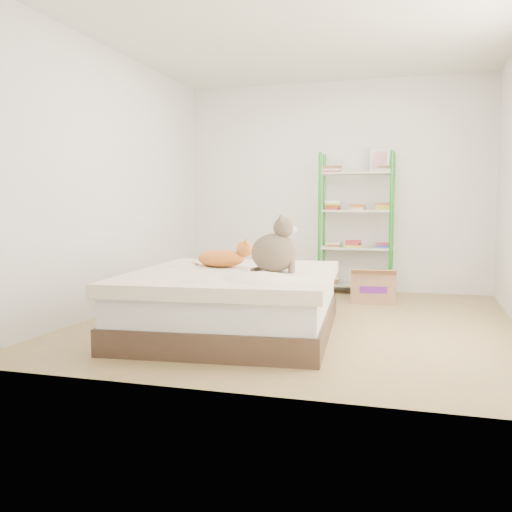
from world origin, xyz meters
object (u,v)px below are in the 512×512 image
at_px(cardboard_box, 373,287).
at_px(white_bin, 233,275).
at_px(bed, 235,301).
at_px(orange_cat, 221,256).
at_px(shelf_unit, 357,225).
at_px(grey_cat, 274,244).

xyz_separation_m(cardboard_box, white_bin, (-1.78, 0.43, 0.02)).
distance_m(cardboard_box, white_bin, 1.83).
bearing_deg(bed, white_bin, 103.55).
distance_m(orange_cat, shelf_unit, 2.44).
bearing_deg(shelf_unit, white_bin, -173.32).
relative_size(grey_cat, shelf_unit, 0.26).
distance_m(bed, white_bin, 2.44).
distance_m(shelf_unit, white_bin, 1.66).
xyz_separation_m(grey_cat, cardboard_box, (0.65, 1.88, -0.58)).
height_order(orange_cat, cardboard_box, orange_cat).
height_order(bed, grey_cat, grey_cat).
xyz_separation_m(grey_cat, white_bin, (-1.13, 2.30, -0.56)).
xyz_separation_m(bed, orange_cat, (-0.20, 0.23, 0.36)).
xyz_separation_m(orange_cat, white_bin, (-0.59, 2.07, -0.43)).
bearing_deg(grey_cat, bed, 82.47).
bearing_deg(shelf_unit, bed, -106.37).
relative_size(grey_cat, white_bin, 1.25).
bearing_deg(cardboard_box, orange_cat, -130.70).
bearing_deg(cardboard_box, grey_cat, -113.90).
height_order(grey_cat, shelf_unit, shelf_unit).
relative_size(grey_cat, cardboard_box, 0.90).
bearing_deg(cardboard_box, bed, -122.66).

